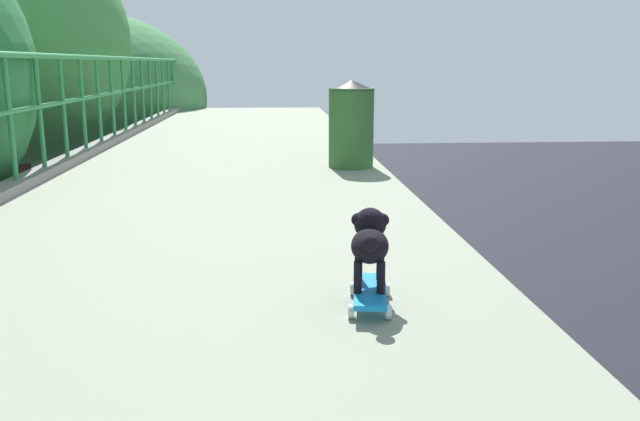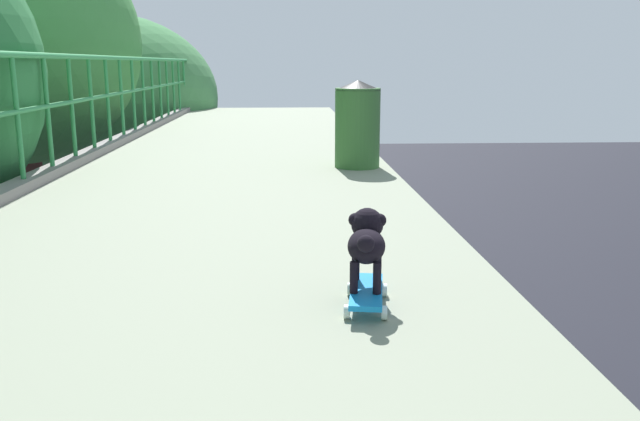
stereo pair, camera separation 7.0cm
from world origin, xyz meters
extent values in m
cylinder|color=#318C4B|center=(-0.25, 5.38, 6.81)|extent=(0.04, 0.04, 1.03)
cylinder|color=#318C4B|center=(-0.25, 6.09, 6.81)|extent=(0.04, 0.04, 1.03)
cylinder|color=#318C4B|center=(-0.25, 6.81, 6.81)|extent=(0.04, 0.04, 1.03)
cylinder|color=#318C4B|center=(-0.25, 7.53, 6.81)|extent=(0.04, 0.04, 1.03)
cylinder|color=#318C4B|center=(-0.25, 8.24, 6.81)|extent=(0.04, 0.04, 1.03)
cylinder|color=#318C4B|center=(-0.25, 8.96, 6.81)|extent=(0.04, 0.04, 1.03)
cylinder|color=#318C4B|center=(-0.25, 9.68, 6.81)|extent=(0.04, 0.04, 1.03)
cylinder|color=#318C4B|center=(-0.25, 10.39, 6.81)|extent=(0.04, 0.04, 1.03)
cylinder|color=#318C4B|center=(-0.25, 11.11, 6.81)|extent=(0.04, 0.04, 1.03)
cylinder|color=#318C4B|center=(-0.25, 11.83, 6.81)|extent=(0.04, 0.04, 1.03)
cylinder|color=#318C4B|center=(-0.25, 12.54, 6.81)|extent=(0.04, 0.04, 1.03)
cylinder|color=#318C4B|center=(-0.25, 13.26, 6.81)|extent=(0.04, 0.04, 1.03)
cylinder|color=#318C4B|center=(-0.25, 13.98, 6.81)|extent=(0.04, 0.04, 1.03)
cylinder|color=#318C4B|center=(-0.25, 14.69, 6.81)|extent=(0.04, 0.04, 1.03)
cylinder|color=black|center=(-4.57, 16.99, 0.33)|extent=(0.24, 0.65, 0.65)
cylinder|color=black|center=(-4.57, 14.32, 0.33)|extent=(0.24, 0.65, 0.65)
cube|color=white|center=(-9.45, 26.57, 1.86)|extent=(2.45, 10.47, 3.16)
cube|color=black|center=(-9.45, 26.57, 2.41)|extent=(2.47, 9.63, 0.70)
cylinder|color=black|center=(-8.28, 30.23, 0.48)|extent=(0.28, 0.96, 0.96)
cylinder|color=black|center=(-10.62, 30.23, 0.48)|extent=(0.28, 0.96, 0.96)
cylinder|color=black|center=(-8.28, 23.69, 0.48)|extent=(0.28, 0.96, 0.96)
cylinder|color=brown|center=(-2.47, 11.09, 3.23)|extent=(0.55, 0.55, 6.47)
ellipsoid|color=#438C45|center=(-2.47, 11.09, 7.60)|extent=(4.11, 4.11, 4.01)
cylinder|color=#4B3723|center=(-2.34, 16.23, 2.48)|extent=(0.54, 0.54, 4.97)
ellipsoid|color=#428049|center=(-2.34, 16.23, 6.43)|extent=(5.32, 5.32, 4.03)
cube|color=#1482D3|center=(2.33, 2.45, 6.28)|extent=(0.20, 0.45, 0.02)
cylinder|color=white|center=(2.43, 2.58, 6.24)|extent=(0.03, 0.06, 0.06)
cylinder|color=white|center=(2.28, 2.60, 6.24)|extent=(0.03, 0.06, 0.06)
cylinder|color=white|center=(2.39, 2.30, 6.24)|extent=(0.03, 0.06, 0.06)
cylinder|color=white|center=(2.23, 2.32, 6.24)|extent=(0.03, 0.06, 0.06)
cylinder|color=black|center=(2.40, 2.56, 6.36)|extent=(0.04, 0.04, 0.14)
cylinder|color=black|center=(2.30, 2.58, 6.36)|extent=(0.04, 0.04, 0.14)
cylinder|color=black|center=(2.37, 2.38, 6.36)|extent=(0.04, 0.04, 0.14)
cylinder|color=black|center=(2.27, 2.40, 6.36)|extent=(0.04, 0.04, 0.14)
ellipsoid|color=black|center=(2.33, 2.48, 6.48)|extent=(0.20, 0.26, 0.15)
sphere|color=black|center=(2.35, 2.58, 6.55)|extent=(0.15, 0.15, 0.15)
ellipsoid|color=black|center=(2.36, 2.65, 6.54)|extent=(0.06, 0.07, 0.04)
sphere|color=black|center=(2.40, 2.57, 6.57)|extent=(0.06, 0.06, 0.06)
sphere|color=black|center=(2.29, 2.59, 6.57)|extent=(0.06, 0.06, 0.06)
sphere|color=black|center=(2.31, 2.36, 6.52)|extent=(0.07, 0.07, 0.07)
cylinder|color=#35672F|center=(2.72, 6.44, 6.61)|extent=(0.46, 0.46, 0.81)
cone|color=black|center=(2.72, 6.44, 7.04)|extent=(0.47, 0.47, 0.10)
camera|label=1|loc=(1.92, -0.26, 7.25)|focal=36.88mm
camera|label=2|loc=(1.99, -0.27, 7.25)|focal=36.88mm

